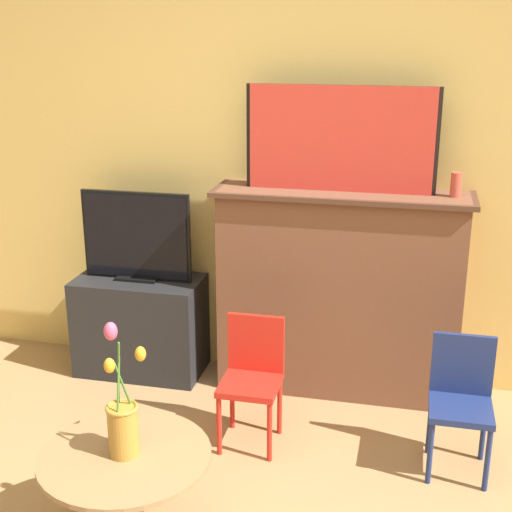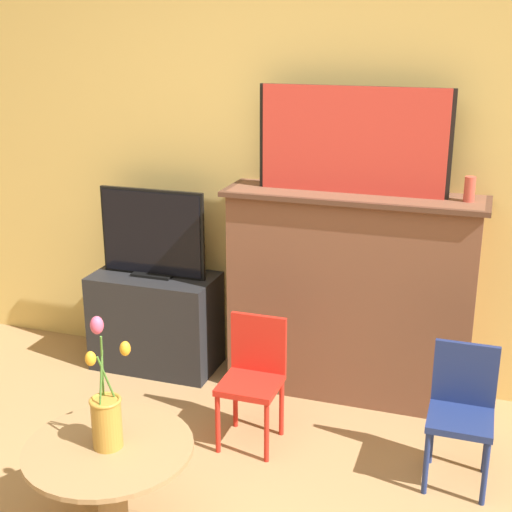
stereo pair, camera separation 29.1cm
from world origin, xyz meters
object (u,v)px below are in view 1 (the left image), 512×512
object	(u,v)px
painting	(340,139)
vase_tulips	(123,419)
chair_blue	(461,396)
tv_monitor	(136,238)
chair_red	(252,373)

from	to	relation	value
painting	vase_tulips	distance (m)	1.78
chair_blue	vase_tulips	size ratio (longest dim) A/B	1.28
tv_monitor	vase_tulips	bearing A→B (deg)	-70.26
vase_tulips	tv_monitor	bearing A→B (deg)	109.74
chair_red	tv_monitor	bearing A→B (deg)	144.33
tv_monitor	vase_tulips	size ratio (longest dim) A/B	1.29
tv_monitor	chair_red	xyz separation A→B (m)	(0.79, -0.57, -0.45)
chair_blue	vase_tulips	world-z (taller)	vase_tulips
painting	chair_red	world-z (taller)	painting
chair_red	chair_blue	world-z (taller)	same
chair_red	chair_blue	size ratio (longest dim) A/B	1.00
tv_monitor	painting	bearing A→B (deg)	2.34
chair_red	vase_tulips	distance (m)	0.93
painting	chair_blue	size ratio (longest dim) A/B	1.56
tv_monitor	vase_tulips	world-z (taller)	tv_monitor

